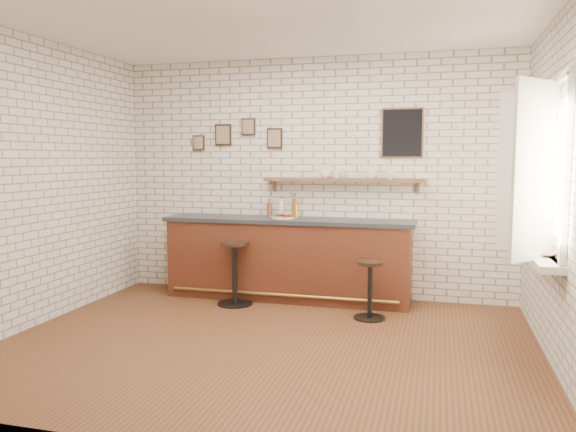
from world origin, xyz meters
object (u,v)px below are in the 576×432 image
shelf_cup_c (372,175)px  book_lower (538,254)px  ciabatta_sandwich (284,215)px  bar_stool_right (370,288)px  shelf_cup_b (337,174)px  bitters_bottle_white (281,209)px  bar_stool_left (235,271)px  bar_counter (288,259)px  sandwich_plate (283,218)px  book_upper (539,252)px  shelf_cup_a (325,174)px  bitters_bottle_amber (295,207)px  bitters_bottle_brown (270,209)px  shelf_cup_d (390,175)px  condiment_bottle_yellow (296,210)px

shelf_cup_c → book_lower: bearing=-139.7°
ciabatta_sandwich → bar_stool_right: bearing=-27.3°
shelf_cup_b → bitters_bottle_white: bearing=104.9°
bar_stool_left → book_lower: 3.38m
bar_counter → bar_stool_right: 1.27m
sandwich_plate → book_upper: 3.07m
shelf_cup_a → sandwich_plate: bearing=-152.9°
book_lower → bitters_bottle_amber: bearing=114.6°
ciabatta_sandwich → bitters_bottle_brown: bearing=138.7°
bar_counter → shelf_cup_b: size_ratio=29.07×
bitters_bottle_amber → shelf_cup_a: 0.57m
shelf_cup_a → shelf_cup_d: 0.79m
bitters_bottle_brown → bitters_bottle_white: 0.16m
ciabatta_sandwich → bar_stool_right: ciabatta_sandwich is taller
bitters_bottle_white → condiment_bottle_yellow: bitters_bottle_white is taller
bar_stool_right → shelf_cup_d: (0.13, 0.82, 1.20)m
ciabatta_sandwich → shelf_cup_a: 0.72m
condiment_bottle_yellow → shelf_cup_b: size_ratio=1.90×
bitters_bottle_amber → shelf_cup_c: shelf_cup_c is taller
condiment_bottle_yellow → shelf_cup_d: size_ratio=2.09×
bitters_bottle_brown → shelf_cup_d: (1.52, 0.01, 0.45)m
bitters_bottle_brown → bar_stool_right: bitters_bottle_brown is taller
ciabatta_sandwich → book_lower: ciabatta_sandwich is taller
ciabatta_sandwich → shelf_cup_c: size_ratio=1.86×
bar_stool_left → shelf_cup_d: shelf_cup_d is taller
condiment_bottle_yellow → shelf_cup_c: (0.95, 0.01, 0.45)m
bar_counter → shelf_cup_a: (0.43, 0.20, 1.05)m
shelf_cup_a → shelf_cup_c: 0.57m
bar_counter → bitters_bottle_amber: bitters_bottle_amber is taller
shelf_cup_b → book_lower: bearing=-115.6°
bitters_bottle_white → shelf_cup_a: shelf_cup_a is taller
bitters_bottle_white → shelf_cup_d: shelf_cup_d is taller
bitters_bottle_brown → book_upper: bearing=-30.4°
condiment_bottle_yellow → shelf_cup_d: shelf_cup_d is taller
bar_stool_left → shelf_cup_c: (1.54, 0.64, 1.14)m
bitters_bottle_amber → bar_stool_left: bearing=-132.4°
ciabatta_sandwich → bitters_bottle_white: size_ratio=0.87×
ciabatta_sandwich → bitters_bottle_white: bitters_bottle_white is taller
bitters_bottle_brown → shelf_cup_c: (1.29, 0.01, 0.45)m
shelf_cup_c → book_lower: (1.63, -1.70, -0.61)m
bitters_bottle_amber → condiment_bottle_yellow: bitters_bottle_amber is taller
bar_counter → shelf_cup_c: shelf_cup_c is taller
bitters_bottle_brown → bitters_bottle_amber: size_ratio=0.73×
bar_stool_left → shelf_cup_b: size_ratio=7.13×
bar_counter → book_upper: (2.63, -1.53, 0.45)m
ciabatta_sandwich → bar_stool_left: bearing=-140.0°
bar_stool_right → shelf_cup_a: shelf_cup_a is taller
bitters_bottle_white → shelf_cup_a: 0.72m
sandwich_plate → ciabatta_sandwich: ciabatta_sandwich is taller
bitters_bottle_brown → shelf_cup_a: size_ratio=1.66×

